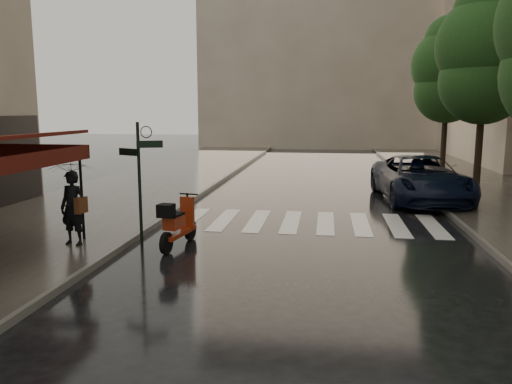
# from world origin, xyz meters

# --- Properties ---
(ground) EXTENTS (120.00, 120.00, 0.00)m
(ground) POSITION_xyz_m (0.00, 0.00, 0.00)
(ground) COLOR black
(ground) RESTS_ON ground
(sidewalk_near) EXTENTS (6.00, 60.00, 0.12)m
(sidewalk_near) POSITION_xyz_m (-4.50, 12.00, 0.06)
(sidewalk_near) COLOR #38332D
(sidewalk_near) RESTS_ON ground
(sidewalk_far) EXTENTS (5.50, 60.00, 0.12)m
(sidewalk_far) POSITION_xyz_m (10.25, 12.00, 0.06)
(sidewalk_far) COLOR #38332D
(sidewalk_far) RESTS_ON ground
(curb_near) EXTENTS (0.12, 60.00, 0.16)m
(curb_near) POSITION_xyz_m (-1.45, 12.00, 0.07)
(curb_near) COLOR #595651
(curb_near) RESTS_ON ground
(curb_far) EXTENTS (0.12, 60.00, 0.16)m
(curb_far) POSITION_xyz_m (7.45, 12.00, 0.07)
(curb_far) COLOR #595651
(curb_far) RESTS_ON ground
(crosswalk) EXTENTS (7.85, 3.20, 0.01)m
(crosswalk) POSITION_xyz_m (2.98, 6.00, 0.01)
(crosswalk) COLOR silver
(crosswalk) RESTS_ON ground
(signpost) EXTENTS (1.17, 0.29, 3.10)m
(signpost) POSITION_xyz_m (-1.19, 3.00, 1.83)
(signpost) COLOR black
(signpost) RESTS_ON ground
(backdrop_building) EXTENTS (22.00, 6.00, 20.00)m
(backdrop_building) POSITION_xyz_m (3.00, 38.00, 10.00)
(backdrop_building) COLOR gray
(backdrop_building) RESTS_ON ground
(tree_mid) EXTENTS (3.80, 3.80, 8.34)m
(tree_mid) POSITION_xyz_m (9.50, 12.00, 5.59)
(tree_mid) COLOR black
(tree_mid) RESTS_ON sidewalk_far
(tree_far) EXTENTS (3.80, 3.80, 8.16)m
(tree_far) POSITION_xyz_m (9.70, 19.00, 5.46)
(tree_far) COLOR black
(tree_far) RESTS_ON sidewalk_far
(pedestrian_with_umbrella) EXTENTS (1.27, 1.29, 2.54)m
(pedestrian_with_umbrella) POSITION_xyz_m (-2.62, 2.20, 1.81)
(pedestrian_with_umbrella) COLOR black
(pedestrian_with_umbrella) RESTS_ON sidewalk_near
(scooter) EXTENTS (0.65, 1.91, 1.26)m
(scooter) POSITION_xyz_m (-0.15, 2.72, 0.58)
(scooter) COLOR black
(scooter) RESTS_ON ground
(parked_car) EXTENTS (3.33, 6.33, 1.70)m
(parked_car) POSITION_xyz_m (7.00, 10.31, 0.85)
(parked_car) COLOR black
(parked_car) RESTS_ON ground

